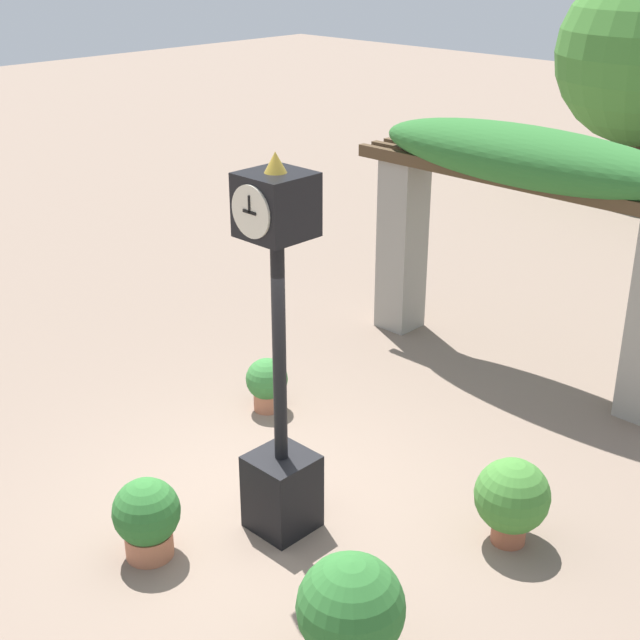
{
  "coord_description": "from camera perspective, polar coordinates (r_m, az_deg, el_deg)",
  "views": [
    {
      "loc": [
        5.41,
        -4.74,
        5.13
      ],
      "look_at": [
        0.36,
        0.43,
        1.95
      ],
      "focal_mm": 50.0,
      "sensor_mm": 36.0,
      "label": 1
    }
  ],
  "objects": [
    {
      "name": "pergola",
      "position": [
        10.86,
        12.95,
        8.04
      ],
      "size": [
        4.73,
        1.1,
        3.06
      ],
      "color": "gray",
      "rests_on": "ground"
    },
    {
      "name": "potted_plant_near_left",
      "position": [
        10.28,
        -3.42,
        -4.01
      ],
      "size": [
        0.49,
        0.49,
        0.64
      ],
      "color": "#B26B4C",
      "rests_on": "ground"
    },
    {
      "name": "potted_plant_far_right",
      "position": [
        8.29,
        12.18,
        -11.08
      ],
      "size": [
        0.68,
        0.68,
        0.83
      ],
      "color": "#9E563D",
      "rests_on": "ground"
    },
    {
      "name": "ground_plane",
      "position": [
        8.83,
        -3.68,
        -11.79
      ],
      "size": [
        60.0,
        60.0,
        0.0
      ],
      "primitive_type": "plane",
      "color": "#7F6B5B"
    },
    {
      "name": "potted_plant_near_right",
      "position": [
        6.88,
        1.97,
        -18.16
      ],
      "size": [
        0.82,
        0.82,
        0.98
      ],
      "color": "#B26B4C",
      "rests_on": "ground"
    },
    {
      "name": "potted_plant_far_left",
      "position": [
        8.13,
        -11.02,
        -12.27
      ],
      "size": [
        0.6,
        0.6,
        0.76
      ],
      "color": "#B26B4C",
      "rests_on": "ground"
    },
    {
      "name": "pedestal_clock",
      "position": [
        7.77,
        -2.59,
        -3.93
      ],
      "size": [
        0.55,
        0.57,
        3.54
      ],
      "color": "black",
      "rests_on": "ground"
    }
  ]
}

